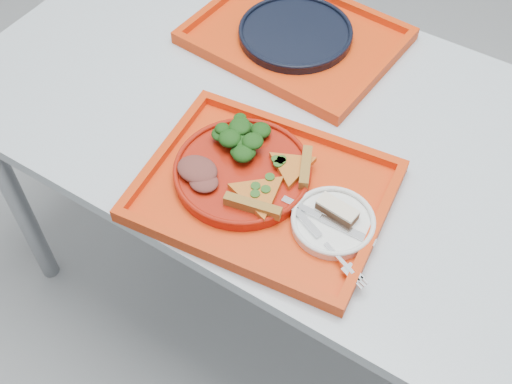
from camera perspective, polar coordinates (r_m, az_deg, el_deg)
ground at (r=1.94m, az=4.45°, el=-9.91°), size 10.00×10.00×0.00m
table at (r=1.38m, az=6.18°, el=3.28°), size 1.60×0.80×0.75m
tray_main at (r=1.20m, az=0.72°, el=-0.12°), size 0.49×0.40×0.01m
tray_far at (r=1.52m, az=3.50°, el=13.43°), size 0.47×0.38×0.01m
dinner_plate at (r=1.22m, az=-1.22°, el=1.73°), size 0.26×0.26×0.02m
side_plate at (r=1.16m, az=6.85°, el=-2.78°), size 0.15×0.15×0.01m
navy_plate at (r=1.51m, az=3.52°, el=13.84°), size 0.26×0.26×0.02m
pizza_slice_a at (r=1.16m, az=0.22°, el=-0.13°), size 0.13×0.14×0.02m
pizza_slice_b at (r=1.20m, az=3.19°, el=2.35°), size 0.13×0.13×0.02m
salad_heap at (r=1.24m, az=-1.48°, el=5.24°), size 0.10×0.09×0.05m
meat_portion at (r=1.20m, az=-5.23°, el=2.00°), size 0.08×0.06×0.02m
dessert_bar at (r=1.15m, az=7.24°, el=-1.59°), size 0.08×0.04×0.02m
knife at (r=1.15m, az=6.42°, el=-2.52°), size 0.19×0.02×0.01m
fork at (r=1.12m, az=6.13°, el=-4.46°), size 0.18×0.09×0.01m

